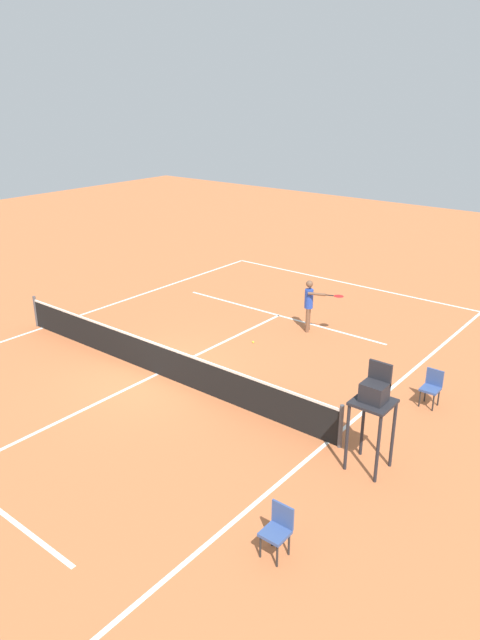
% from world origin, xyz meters
% --- Properties ---
extents(ground_plane, '(60.00, 60.00, 0.00)m').
position_xyz_m(ground_plane, '(0.00, 0.00, 0.00)').
color(ground_plane, '#C66B3D').
extents(court_lines, '(11.25, 21.84, 0.01)m').
position_xyz_m(court_lines, '(0.00, 0.00, 0.00)').
color(court_lines, white).
rests_on(court_lines, ground).
extents(tennis_net, '(11.85, 0.10, 1.07)m').
position_xyz_m(tennis_net, '(0.00, 0.00, 0.50)').
color(tennis_net, '#4C4C51').
rests_on(tennis_net, ground).
extents(player_serving, '(1.33, 0.59, 1.77)m').
position_xyz_m(player_serving, '(-1.64, -5.40, 1.06)').
color(player_serving, brown).
rests_on(player_serving, ground).
extents(tennis_ball, '(0.07, 0.07, 0.07)m').
position_xyz_m(tennis_ball, '(-0.79, -3.44, 0.03)').
color(tennis_ball, '#CCE033').
rests_on(tennis_ball, ground).
extents(umpire_chair, '(0.80, 0.80, 2.41)m').
position_xyz_m(umpire_chair, '(-6.73, 0.29, 1.61)').
color(umpire_chair, '#232328').
rests_on(umpire_chair, ground).
extents(courtside_chair_near, '(0.44, 0.46, 0.95)m').
position_xyz_m(courtside_chair_near, '(-6.67, 3.56, 0.53)').
color(courtside_chair_near, '#262626').
rests_on(courtside_chair_near, ground).
extents(courtside_chair_mid, '(0.44, 0.46, 0.95)m').
position_xyz_m(courtside_chair_mid, '(-6.72, -3.12, 0.53)').
color(courtside_chair_mid, '#262626').
rests_on(courtside_chair_mid, ground).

